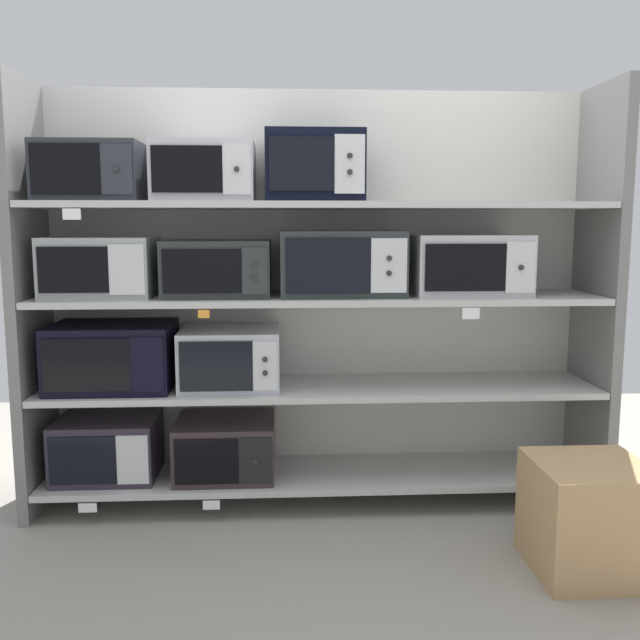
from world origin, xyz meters
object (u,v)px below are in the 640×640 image
at_px(microwave_4, 101,267).
at_px(shipping_carton, 588,517).
at_px(microwave_0, 108,447).
at_px(microwave_8, 93,173).
at_px(microwave_3, 231,358).
at_px(microwave_9, 205,172).
at_px(microwave_10, 314,168).
at_px(microwave_6, 341,263).
at_px(microwave_5, 218,268).
at_px(microwave_2, 113,356).
at_px(microwave_1, 226,447).
at_px(microwave_7, 467,265).

distance_m(microwave_4, shipping_carton, 2.37).
relative_size(microwave_0, microwave_8, 1.04).
bearing_deg(microwave_0, microwave_8, -178.88).
distance_m(microwave_3, shipping_carton, 1.71).
height_order(microwave_0, microwave_9, microwave_9).
bearing_deg(microwave_3, microwave_10, 0.05).
height_order(microwave_0, microwave_4, microwave_4).
xyz_separation_m(microwave_6, microwave_9, (-0.63, 0.00, 0.42)).
relative_size(microwave_5, shipping_carton, 1.12).
distance_m(microwave_4, microwave_10, 1.09).
bearing_deg(microwave_9, microwave_6, -0.03).
bearing_deg(microwave_3, microwave_4, 179.96).
height_order(microwave_2, shipping_carton, microwave_2).
relative_size(microwave_3, microwave_6, 0.81).
distance_m(microwave_2, microwave_9, 0.97).
height_order(microwave_3, microwave_9, microwave_9).
relative_size(microwave_1, microwave_8, 1.03).
relative_size(microwave_4, microwave_8, 1.07).
bearing_deg(microwave_10, shipping_carton, -36.11).
distance_m(microwave_2, microwave_5, 0.65).
height_order(microwave_5, microwave_10, microwave_10).
xyz_separation_m(microwave_2, shipping_carton, (2.00, -0.76, -0.52)).
bearing_deg(microwave_5, microwave_0, -180.00).
relative_size(microwave_3, microwave_4, 0.95).
relative_size(microwave_5, microwave_8, 1.08).
bearing_deg(microwave_0, microwave_1, -0.00).
distance_m(microwave_7, microwave_9, 1.31).
relative_size(microwave_1, microwave_2, 0.84).
height_order(microwave_6, microwave_8, microwave_8).
height_order(microwave_4, microwave_9, microwave_9).
bearing_deg(microwave_9, microwave_8, -179.97).
relative_size(microwave_3, microwave_7, 0.87).
height_order(microwave_7, microwave_10, microwave_10).
bearing_deg(microwave_5, microwave_7, 0.00).
xyz_separation_m(microwave_3, microwave_7, (1.14, 0.00, 0.44)).
bearing_deg(microwave_8, microwave_4, 1.26).
distance_m(microwave_10, shipping_carton, 1.91).
xyz_separation_m(microwave_1, microwave_3, (0.03, -0.00, 0.44)).
distance_m(microwave_0, microwave_8, 1.31).
height_order(microwave_6, microwave_7, microwave_6).
xyz_separation_m(microwave_1, microwave_5, (-0.02, 0.00, 0.87)).
distance_m(microwave_1, microwave_4, 1.04).
bearing_deg(microwave_6, microwave_4, 179.98).
bearing_deg(microwave_6, microwave_1, 179.98).
height_order(microwave_2, microwave_8, microwave_8).
height_order(microwave_3, microwave_5, microwave_5).
xyz_separation_m(microwave_4, microwave_6, (1.13, -0.00, 0.01)).
relative_size(microwave_2, microwave_6, 0.98).
xyz_separation_m(microwave_5, microwave_7, (1.19, 0.00, 0.01)).
height_order(microwave_1, microwave_8, microwave_8).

